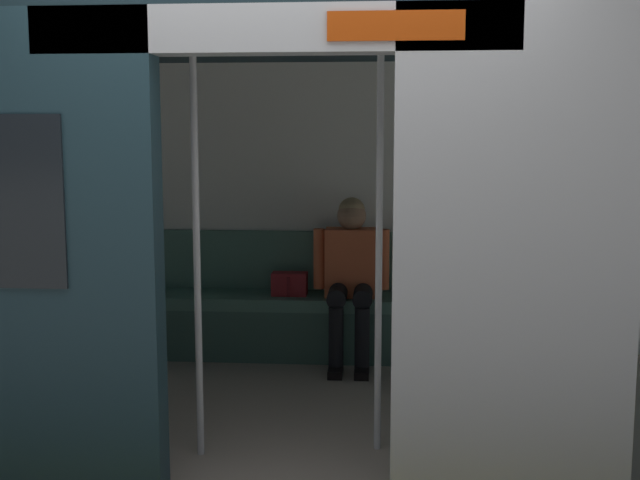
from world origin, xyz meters
name	(u,v)px	position (x,y,z in m)	size (l,w,h in m)	color
train_car	(290,155)	(0.07, -1.23, 1.53)	(6.40, 2.78, 2.31)	silver
bench_seat	(317,311)	(0.00, -2.26, 0.36)	(3.32, 0.44, 0.47)	#4C7566
person_seated	(351,269)	(-0.25, -2.21, 0.69)	(0.55, 0.67, 1.20)	#CC5933
handbag	(290,284)	(0.20, -2.29, 0.56)	(0.26, 0.15, 0.17)	maroon
book	(411,294)	(-0.69, -2.33, 0.49)	(0.15, 0.22, 0.03)	#33723F
grab_pole_door	(197,248)	(0.46, -0.45, 1.08)	(0.04, 0.04, 2.17)	silver
grab_pole_far	(379,246)	(-0.46, -0.60, 1.08)	(0.04, 0.04, 2.17)	silver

